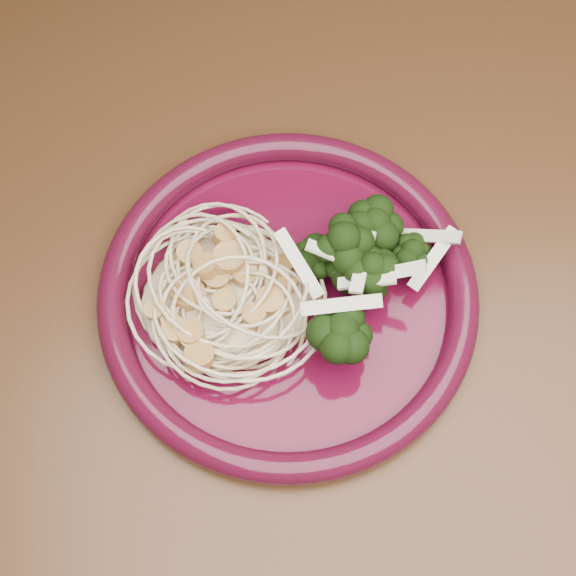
% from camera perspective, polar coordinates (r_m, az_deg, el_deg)
% --- Properties ---
extents(dining_table, '(1.20, 0.80, 0.75)m').
position_cam_1_polar(dining_table, '(0.68, -7.51, -1.45)').
color(dining_table, '#472814').
rests_on(dining_table, ground).
extents(dinner_plate, '(0.29, 0.29, 0.02)m').
position_cam_1_polar(dinner_plate, '(0.56, 0.00, -0.44)').
color(dinner_plate, '#44071C').
rests_on(dinner_plate, dining_table).
extents(spaghetti_pile, '(0.13, 0.12, 0.03)m').
position_cam_1_polar(spaghetti_pile, '(0.55, -4.44, -0.43)').
color(spaghetti_pile, beige).
rests_on(spaghetti_pile, dinner_plate).
extents(scallop_cluster, '(0.12, 0.12, 0.04)m').
position_cam_1_polar(scallop_cluster, '(0.52, -4.68, 0.99)').
color(scallop_cluster, tan).
rests_on(scallop_cluster, spaghetti_pile).
extents(broccoli_pile, '(0.09, 0.14, 0.05)m').
position_cam_1_polar(broccoli_pile, '(0.55, 5.46, 0.88)').
color(broccoli_pile, black).
rests_on(broccoli_pile, dinner_plate).
extents(onion_garnish, '(0.06, 0.09, 0.05)m').
position_cam_1_polar(onion_garnish, '(0.52, 5.74, 2.25)').
color(onion_garnish, beige).
rests_on(onion_garnish, broccoli_pile).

